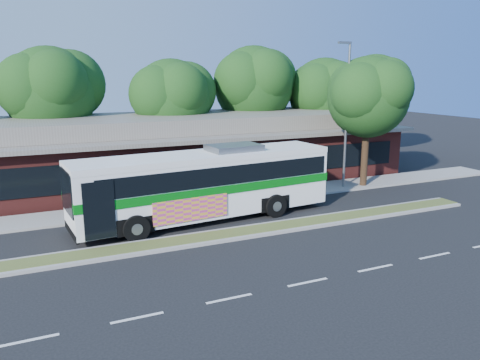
{
  "coord_description": "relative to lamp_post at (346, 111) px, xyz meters",
  "views": [
    {
      "loc": [
        -8.42,
        -17.92,
        7.15
      ],
      "look_at": [
        0.9,
        2.81,
        2.0
      ],
      "focal_mm": 35.0,
      "sensor_mm": 36.0,
      "label": 1
    }
  ],
  "objects": [
    {
      "name": "ground",
      "position": [
        -9.56,
        -6.0,
        -4.9
      ],
      "size": [
        120.0,
        120.0,
        0.0
      ],
      "primitive_type": "plane",
      "color": "black",
      "rests_on": "ground"
    },
    {
      "name": "median_strip",
      "position": [
        -9.56,
        -5.4,
        -4.83
      ],
      "size": [
        26.0,
        1.1,
        0.15
      ],
      "primitive_type": "cube",
      "color": "#3E5022",
      "rests_on": "ground"
    },
    {
      "name": "sidewalk",
      "position": [
        -9.56,
        0.4,
        -4.84
      ],
      "size": [
        44.0,
        2.6,
        0.12
      ],
      "primitive_type": "cube",
      "color": "gray",
      "rests_on": "ground"
    },
    {
      "name": "plaza_building",
      "position": [
        -9.56,
        6.99,
        -2.77
      ],
      "size": [
        33.2,
        11.2,
        4.45
      ],
      "color": "#5B201C",
      "rests_on": "ground"
    },
    {
      "name": "lamp_post",
      "position": [
        0.0,
        0.0,
        0.0
      ],
      "size": [
        0.93,
        0.18,
        9.07
      ],
      "color": "slate",
      "rests_on": "ground"
    },
    {
      "name": "tree_bg_b",
      "position": [
        -16.13,
        10.14,
        1.24
      ],
      "size": [
        6.69,
        6.0,
        9.0
      ],
      "color": "black",
      "rests_on": "ground"
    },
    {
      "name": "tree_bg_c",
      "position": [
        -8.16,
        9.13,
        0.69
      ],
      "size": [
        6.24,
        5.6,
        8.26
      ],
      "color": "black",
      "rests_on": "ground"
    },
    {
      "name": "tree_bg_d",
      "position": [
        -1.12,
        10.15,
        1.52
      ],
      "size": [
        6.91,
        6.2,
        9.37
      ],
      "color": "black",
      "rests_on": "ground"
    },
    {
      "name": "tree_bg_e",
      "position": [
        4.85,
        9.14,
        0.84
      ],
      "size": [
        6.47,
        5.8,
        8.5
      ],
      "color": "black",
      "rests_on": "ground"
    },
    {
      "name": "tree_bg_f",
      "position": [
        10.87,
        10.14,
        1.16
      ],
      "size": [
        6.69,
        6.0,
        8.92
      ],
      "color": "black",
      "rests_on": "ground"
    },
    {
      "name": "transit_bus",
      "position": [
        -10.24,
        -2.63,
        -2.85
      ],
      "size": [
        13.33,
        4.05,
        3.69
      ],
      "rotation": [
        0.0,
        0.0,
        0.09
      ],
      "color": "white",
      "rests_on": "ground"
    },
    {
      "name": "sidewalk_tree",
      "position": [
        1.8,
        -0.11,
        0.97
      ],
      "size": [
        5.64,
        5.06,
        8.29
      ],
      "color": "black",
      "rests_on": "ground"
    }
  ]
}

